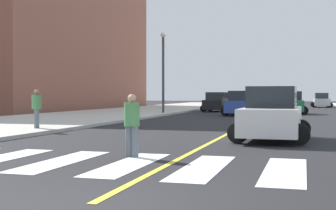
# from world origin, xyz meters

# --- Properties ---
(ground_plane) EXTENTS (220.00, 220.00, 0.00)m
(ground_plane) POSITION_xyz_m (0.00, 0.00, 0.00)
(ground_plane) COLOR black
(sidewalk_kerb_west) EXTENTS (10.00, 120.00, 0.15)m
(sidewalk_kerb_west) POSITION_xyz_m (-12.20, 20.00, 0.07)
(sidewalk_kerb_west) COLOR #B2ADA3
(sidewalk_kerb_west) RESTS_ON ground
(crosswalk_paint) EXTENTS (13.50, 4.00, 0.01)m
(crosswalk_paint) POSITION_xyz_m (0.00, 4.00, 0.01)
(crosswalk_paint) COLOR silver
(crosswalk_paint) RESTS_ON ground
(lane_divider_paint) EXTENTS (0.16, 80.00, 0.01)m
(lane_divider_paint) POSITION_xyz_m (0.00, 40.00, 0.01)
(lane_divider_paint) COLOR yellow
(lane_divider_paint) RESTS_ON ground
(low_rise_brick_west) EXTENTS (16.00, 32.00, 17.89)m
(low_rise_brick_west) POSITION_xyz_m (-26.50, 41.25, 8.95)
(low_rise_brick_west) COLOR brown
(low_rise_brick_west) RESTS_ON ground
(car_yellow_nearest) EXTENTS (3.00, 4.68, 2.05)m
(car_yellow_nearest) POSITION_xyz_m (-1.58, 47.36, 0.96)
(car_yellow_nearest) COLOR gold
(car_yellow_nearest) RESTS_ON ground
(car_gray_second) EXTENTS (2.62, 4.19, 1.87)m
(car_gray_second) POSITION_xyz_m (-5.39, 51.83, 0.88)
(car_gray_second) COLOR slate
(car_gray_second) RESTS_ON ground
(car_black_third) EXTENTS (2.72, 4.23, 1.85)m
(car_black_third) POSITION_xyz_m (-5.01, 38.34, 0.87)
(car_black_third) COLOR black
(car_black_third) RESTS_ON ground
(car_white_fourth) EXTENTS (2.77, 4.39, 1.95)m
(car_white_fourth) POSITION_xyz_m (1.96, 10.93, 0.91)
(car_white_fourth) COLOR silver
(car_white_fourth) RESTS_ON ground
(car_blue_fifth) EXTENTS (2.81, 4.39, 1.93)m
(car_blue_fifth) POSITION_xyz_m (-1.66, 30.60, 0.90)
(car_blue_fifth) COLOR #2D479E
(car_blue_fifth) RESTS_ON ground
(car_green_sixth) EXTENTS (2.76, 4.33, 1.91)m
(car_green_sixth) POSITION_xyz_m (2.02, 34.74, 0.89)
(car_green_sixth) COLOR #236B42
(car_green_sixth) RESTS_ON ground
(car_silver_seventh) EXTENTS (2.64, 4.15, 1.83)m
(car_silver_seventh) POSITION_xyz_m (5.11, 56.23, 0.85)
(car_silver_seventh) COLOR #B7B7BC
(car_silver_seventh) RESTS_ON ground
(pedestrian_crossing) EXTENTS (0.41, 0.41, 1.67)m
(pedestrian_crossing) POSITION_xyz_m (-1.29, 5.22, 0.92)
(pedestrian_crossing) COLOR slate
(pedestrian_crossing) RESTS_ON ground
(pedestrian_walking_west) EXTENTS (0.43, 0.43, 1.73)m
(pedestrian_walking_west) POSITION_xyz_m (-8.43, 12.20, 1.10)
(pedestrian_walking_west) COLOR slate
(pedestrian_walking_west) RESTS_ON sidewalk_kerb_west
(street_lamp) EXTENTS (0.44, 0.44, 6.61)m
(street_lamp) POSITION_xyz_m (-8.08, 30.75, 4.10)
(street_lamp) COLOR #38383D
(street_lamp) RESTS_ON sidewalk_kerb_west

